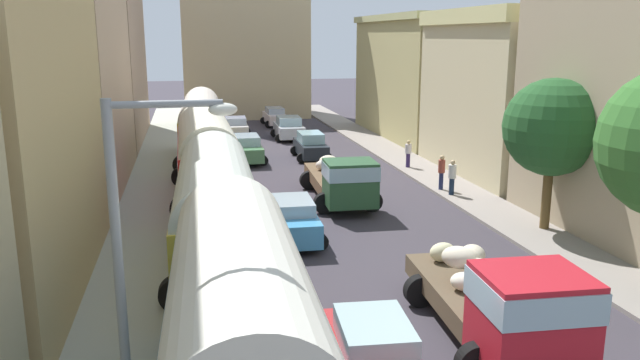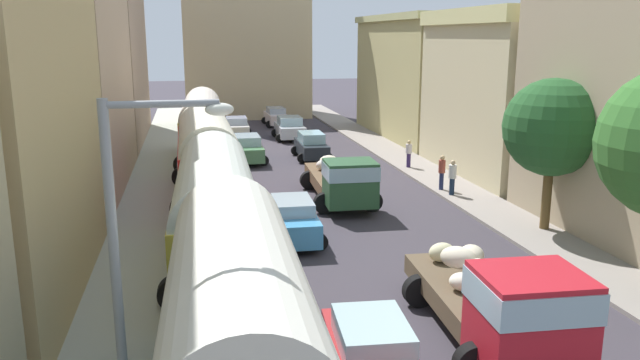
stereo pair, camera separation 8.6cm
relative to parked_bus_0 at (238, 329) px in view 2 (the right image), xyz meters
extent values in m
plane|color=#3A353D|center=(4.60, 20.50, -2.34)|extent=(154.00, 154.00, 0.00)
cube|color=#ABAD9D|center=(-2.65, 20.50, -2.27)|extent=(2.50, 70.00, 0.14)
cube|color=gray|center=(11.85, 20.50, -2.27)|extent=(2.50, 70.00, 0.14)
cube|color=tan|center=(-6.58, 21.58, 4.36)|extent=(5.36, 13.57, 13.41)
cube|color=tan|center=(-6.50, 36.23, 3.67)|extent=(5.21, 14.75, 12.02)
cube|color=beige|center=(15.47, 20.57, 1.63)|extent=(4.75, 10.45, 7.95)
cube|color=beige|center=(15.47, 20.57, 6.00)|extent=(5.22, 10.45, 0.79)
cube|color=tan|center=(15.58, 33.42, 1.84)|extent=(4.95, 14.58, 8.37)
cube|color=tan|center=(15.58, 33.42, 6.26)|extent=(5.45, 14.58, 0.46)
cube|color=tan|center=(4.60, 48.93, 3.84)|extent=(11.19, 7.23, 12.37)
cube|color=tan|center=(0.68, 47.12, 6.87)|extent=(2.63, 2.63, 18.42)
cube|color=tan|center=(8.52, 47.12, 6.87)|extent=(2.63, 2.63, 18.42)
cube|color=teal|center=(0.00, 0.00, -0.58)|extent=(2.75, 8.25, 2.53)
cylinder|color=silver|center=(0.00, 0.00, 0.68)|extent=(2.70, 8.08, 2.44)
cube|color=#99B7C6|center=(0.00, 0.00, -0.02)|extent=(2.78, 7.59, 0.81)
cylinder|color=black|center=(-1.10, 2.57, -1.84)|extent=(1.00, 0.35, 1.00)
cylinder|color=black|center=(1.26, 2.49, -1.84)|extent=(1.00, 0.35, 1.00)
cube|color=gold|center=(0.00, 9.00, -0.74)|extent=(2.76, 9.23, 2.21)
cylinder|color=silver|center=(0.00, 9.00, 0.37)|extent=(2.71, 9.05, 2.44)
cube|color=#99B7C6|center=(0.00, 9.00, -0.25)|extent=(2.79, 8.50, 0.71)
cylinder|color=black|center=(-1.10, 11.87, -1.84)|extent=(1.00, 0.35, 1.00)
cylinder|color=black|center=(1.27, 11.81, -1.84)|extent=(1.00, 0.35, 1.00)
cylinder|color=black|center=(-1.27, 6.19, -1.84)|extent=(1.00, 0.35, 1.00)
cylinder|color=black|center=(1.10, 6.13, -1.84)|extent=(1.00, 0.35, 1.00)
cube|color=red|center=(0.00, 18.00, -0.67)|extent=(2.58, 9.66, 2.34)
cylinder|color=silver|center=(0.00, 18.00, 0.50)|extent=(2.53, 9.47, 2.45)
cube|color=#99B7C6|center=(0.00, 18.00, -0.15)|extent=(2.62, 8.89, 0.75)
cylinder|color=black|center=(-1.21, 20.98, -1.84)|extent=(1.00, 0.35, 1.00)
cylinder|color=black|center=(1.16, 21.00, -1.84)|extent=(1.00, 0.35, 1.00)
cylinder|color=black|center=(-1.16, 15.00, -1.84)|extent=(1.00, 0.35, 1.00)
cylinder|color=black|center=(1.21, 15.02, -1.84)|extent=(1.00, 0.35, 1.00)
cube|color=yellow|center=(0.00, 27.00, -0.60)|extent=(2.66, 9.49, 2.49)
cylinder|color=silver|center=(0.00, 27.00, 0.65)|extent=(2.60, 9.30, 2.28)
cube|color=#99B7C6|center=(0.00, 27.00, -0.05)|extent=(2.68, 8.73, 0.80)
cylinder|color=black|center=(-1.00, 29.95, -1.84)|extent=(1.00, 0.35, 1.00)
cylinder|color=black|center=(1.21, 29.88, -1.84)|extent=(1.00, 0.35, 1.00)
cylinder|color=black|center=(-1.21, 24.12, -1.84)|extent=(1.00, 0.35, 1.00)
cylinder|color=black|center=(1.00, 24.05, -1.84)|extent=(1.00, 0.35, 1.00)
cube|color=#B41A26|center=(6.21, 0.92, -0.85)|extent=(2.32, 2.09, 2.08)
cube|color=#99B7C6|center=(6.21, 0.92, -0.27)|extent=(2.37, 2.18, 0.67)
cube|color=brown|center=(6.41, 4.22, -1.62)|extent=(2.47, 4.76, 0.55)
ellipsoid|color=beige|center=(6.28, 5.80, -1.06)|extent=(0.90, 0.76, 0.56)
ellipsoid|color=beige|center=(6.59, 3.90, -1.09)|extent=(0.91, 1.07, 0.50)
ellipsoid|color=silver|center=(6.07, 3.68, -1.09)|extent=(1.01, 0.86, 0.50)
ellipsoid|color=beige|center=(6.57, 4.52, -0.71)|extent=(1.00, 1.09, 0.53)
ellipsoid|color=beige|center=(6.44, 3.69, -0.78)|extent=(1.12, 1.19, 0.47)
ellipsoid|color=beige|center=(6.06, 4.24, -0.64)|extent=(1.19, 1.20, 0.58)
cylinder|color=black|center=(7.33, 1.03, -1.89)|extent=(0.90, 0.31, 0.90)
cylinder|color=black|center=(7.56, 4.99, -1.89)|extent=(0.90, 0.32, 0.90)
cylinder|color=black|center=(5.35, 5.12, -1.89)|extent=(0.90, 0.32, 0.90)
cube|color=#284F2E|center=(5.75, 14.36, -0.96)|extent=(2.15, 1.90, 1.86)
cube|color=#99B7C6|center=(5.75, 14.36, -0.44)|extent=(2.20, 1.97, 0.60)
cube|color=brown|center=(5.90, 17.99, -1.62)|extent=(2.31, 5.54, 0.55)
ellipsoid|color=silver|center=(5.60, 18.80, -1.09)|extent=(0.97, 0.84, 0.51)
ellipsoid|color=beige|center=(5.75, 19.07, -1.10)|extent=(1.13, 1.16, 0.48)
ellipsoid|color=beige|center=(6.01, 19.72, -1.07)|extent=(1.06, 0.89, 0.55)
ellipsoid|color=beige|center=(5.65, 16.50, -0.65)|extent=(0.99, 0.90, 0.57)
cylinder|color=black|center=(6.80, 14.68, -1.89)|extent=(0.90, 0.31, 0.90)
cylinder|color=black|center=(4.72, 14.77, -1.89)|extent=(0.90, 0.31, 0.90)
cylinder|color=black|center=(6.98, 19.03, -1.89)|extent=(0.90, 0.31, 0.90)
cylinder|color=black|center=(4.91, 19.12, -1.89)|extent=(0.90, 0.31, 0.90)
cube|color=black|center=(6.49, 26.77, -1.69)|extent=(1.60, 4.18, 0.77)
cube|color=#92C3D0|center=(6.49, 26.77, -1.01)|extent=(1.39, 2.18, 0.59)
cylinder|color=black|center=(7.24, 25.47, -2.04)|extent=(0.60, 0.21, 0.60)
cylinder|color=black|center=(5.70, 25.49, -2.04)|extent=(0.60, 0.21, 0.60)
cylinder|color=black|center=(7.28, 28.05, -2.04)|extent=(0.60, 0.21, 0.60)
cylinder|color=black|center=(5.74, 28.07, -2.04)|extent=(0.60, 0.21, 0.60)
cube|color=silver|center=(6.36, 34.32, -1.67)|extent=(1.83, 3.95, 0.80)
cube|color=#9DBFD2|center=(6.36, 34.32, -0.97)|extent=(1.60, 2.06, 0.59)
cylinder|color=black|center=(7.26, 33.10, -2.04)|extent=(0.60, 0.21, 0.60)
cylinder|color=black|center=(5.46, 33.11, -2.04)|extent=(0.60, 0.21, 0.60)
cylinder|color=black|center=(7.27, 35.54, -2.04)|extent=(0.60, 0.21, 0.60)
cylinder|color=black|center=(5.47, 35.55, -2.04)|extent=(0.60, 0.21, 0.60)
cube|color=silver|center=(6.34, 41.50, -1.68)|extent=(1.63, 4.06, 0.78)
cube|color=#9DABBE|center=(6.34, 41.50, -1.05)|extent=(1.39, 2.13, 0.48)
cylinder|color=black|center=(7.13, 40.28, -2.04)|extent=(0.60, 0.21, 0.60)
cylinder|color=black|center=(5.62, 40.23, -2.04)|extent=(0.60, 0.21, 0.60)
cylinder|color=black|center=(7.05, 42.77, -2.04)|extent=(0.60, 0.21, 0.60)
cylinder|color=black|center=(5.55, 42.72, -2.04)|extent=(0.60, 0.21, 0.60)
cube|color=#B12929|center=(2.92, 1.49, -1.74)|extent=(1.97, 4.02, 0.67)
cube|color=#A0BABA|center=(2.92, 1.49, -1.12)|extent=(1.63, 2.14, 0.56)
cylinder|color=black|center=(2.18, 2.76, -2.04)|extent=(0.60, 0.21, 0.60)
cylinder|color=black|center=(3.85, 2.63, -2.04)|extent=(0.60, 0.21, 0.60)
cube|color=#4394D1|center=(2.85, 11.54, -1.65)|extent=(1.72, 4.09, 0.85)
cube|color=#9AADBA|center=(2.85, 11.54, -1.00)|extent=(1.46, 2.15, 0.45)
cylinder|color=black|center=(2.11, 12.82, -2.04)|extent=(0.60, 0.21, 0.60)
cylinder|color=black|center=(3.68, 12.76, -2.04)|extent=(0.60, 0.21, 0.60)
cylinder|color=black|center=(2.02, 10.32, -2.04)|extent=(0.60, 0.21, 0.60)
cylinder|color=black|center=(3.59, 10.26, -2.04)|extent=(0.60, 0.21, 0.60)
cube|color=#518956|center=(2.59, 26.63, -1.67)|extent=(1.63, 4.28, 0.80)
cube|color=#9FB9CE|center=(2.59, 26.63, -1.01)|extent=(1.43, 2.23, 0.53)
cylinder|color=black|center=(1.78, 27.96, -2.04)|extent=(0.60, 0.21, 0.60)
cylinder|color=black|center=(3.40, 27.96, -2.04)|extent=(0.60, 0.21, 0.60)
cylinder|color=black|center=(1.77, 25.31, -2.04)|extent=(0.60, 0.21, 0.60)
cylinder|color=black|center=(3.39, 25.31, -2.04)|extent=(0.60, 0.21, 0.60)
cube|color=silver|center=(2.64, 35.78, -1.68)|extent=(1.80, 3.77, 0.77)
cube|color=#A0ABCC|center=(2.64, 35.78, -1.05)|extent=(1.54, 1.98, 0.48)
cylinder|color=black|center=(1.83, 36.96, -2.04)|extent=(0.60, 0.21, 0.60)
cylinder|color=black|center=(3.51, 36.91, -2.04)|extent=(0.60, 0.21, 0.60)
cylinder|color=black|center=(1.76, 34.65, -2.04)|extent=(0.60, 0.21, 0.60)
cylinder|color=black|center=(3.44, 34.60, -2.04)|extent=(0.60, 0.21, 0.60)
cylinder|color=#2E2150|center=(11.25, 22.55, -2.27)|extent=(0.20, 0.20, 0.14)
cylinder|color=#2E2150|center=(11.25, 22.55, -1.81)|extent=(0.33, 0.33, 0.79)
cylinder|color=silver|center=(11.25, 22.55, -1.15)|extent=(0.50, 0.50, 0.52)
sphere|color=tan|center=(11.25, 22.55, -0.78)|extent=(0.22, 0.22, 0.22)
cylinder|color=#17273D|center=(11.10, 16.18, -2.27)|extent=(0.20, 0.20, 0.14)
cylinder|color=#17273D|center=(11.10, 16.18, -1.81)|extent=(0.28, 0.28, 0.79)
cylinder|color=silver|center=(11.10, 16.18, -1.10)|extent=(0.43, 0.43, 0.63)
sphere|color=tan|center=(11.10, 16.18, -0.67)|extent=(0.23, 0.23, 0.23)
cylinder|color=#20264C|center=(11.02, 17.24, -2.27)|extent=(0.18, 0.18, 0.14)
cylinder|color=#20264C|center=(11.02, 17.24, -1.79)|extent=(0.28, 0.28, 0.83)
cylinder|color=brown|center=(11.02, 17.24, -1.07)|extent=(0.44, 0.44, 0.61)
sphere|color=tan|center=(11.02, 17.24, -0.65)|extent=(0.23, 0.23, 0.23)
cylinder|color=gray|center=(-1.90, -0.62, 0.90)|extent=(0.16, 0.16, 6.49)
cylinder|color=gray|center=(-1.06, -0.62, 4.05)|extent=(1.69, 0.11, 0.11)
ellipsoid|color=silver|center=(-0.21, -0.62, 3.95)|extent=(0.44, 0.28, 0.20)
cylinder|color=brown|center=(12.50, 10.59, -1.00)|extent=(0.35, 0.35, 2.69)
sphere|color=#235226|center=(12.50, 10.59, 1.72)|extent=(3.65, 3.65, 3.65)
camera|label=1|loc=(-0.73, -10.20, 5.04)|focal=35.13mm
camera|label=2|loc=(-0.65, -10.22, 5.04)|focal=35.13mm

